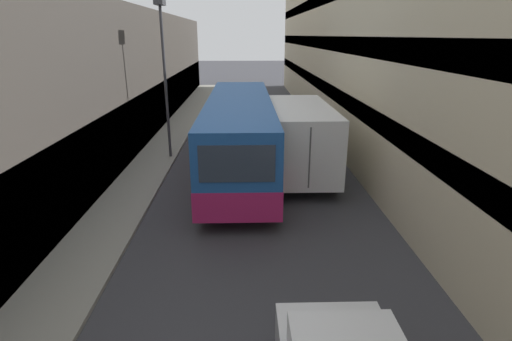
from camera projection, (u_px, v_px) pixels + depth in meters
name	position (u px, v px, depth m)	size (l,w,h in m)	color
ground_plane	(253.00, 178.00, 15.57)	(150.00, 150.00, 0.00)	#38383D
sidewalk_left	(141.00, 178.00, 15.43)	(1.81, 60.00, 0.11)	gray
building_left_shopfront	(78.00, 102.00, 14.43)	(2.40, 60.00, 6.65)	#423D38
building_right_apartment	(400.00, 38.00, 14.03)	(2.40, 60.00, 10.44)	beige
bus	(240.00, 133.00, 16.08)	(2.49, 11.68, 2.95)	#1E519E
box_truck	(295.00, 132.00, 16.35)	(2.38, 8.01, 2.78)	silver
street_lamp	(163.00, 51.00, 16.59)	(0.36, 0.80, 6.58)	#38383D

